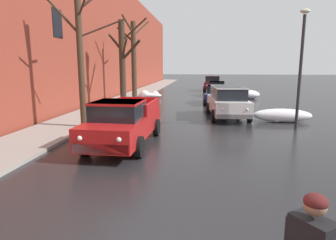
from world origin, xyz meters
name	(u,v)px	position (x,y,z in m)	size (l,w,h in m)	color
left_sidewalk_slab	(113,105)	(-6.05, 18.00, 0.06)	(2.74, 80.00, 0.12)	gray
brick_townhouse_facade	(85,30)	(-7.92, 17.99, 5.54)	(0.63, 80.00, 11.09)	brown
snow_bank_near_corner_left	(149,95)	(-4.23, 23.50, 0.29)	(2.27, 1.01, 0.73)	white
snow_bank_along_left_kerb	(246,94)	(4.67, 23.89, 0.41)	(2.42, 1.31, 0.83)	white
snow_bank_near_corner_right	(283,116)	(5.02, 12.71, 0.35)	(3.06, 0.93, 0.72)	white
bare_tree_second_along_sidewalk	(80,48)	(-4.89, 9.82, 3.76)	(3.60, 1.55, 7.07)	#423323
bare_tree_mid_block	(123,62)	(-4.89, 16.99, 3.26)	(2.96, 2.95, 6.16)	#382B1E
bare_tree_far_down_block	(134,59)	(-4.93, 20.46, 3.49)	(2.59, 2.93, 6.78)	#423323
pickup_truck_red_approaching_near_lane	(124,122)	(-2.22, 7.17, 0.88)	(2.22, 5.32, 1.76)	red
suv_white_parked_kerbside_close	(227,101)	(2.15, 13.76, 0.99)	(2.39, 4.84, 1.82)	silver
sedan_darkblue_parked_kerbside_mid	(216,94)	(1.80, 20.13, 0.75)	(2.04, 4.15, 1.42)	navy
sedan_black_parked_far_down_block	(217,88)	(2.11, 26.32, 0.75)	(2.12, 4.22, 1.42)	black
suv_maroon_queued_behind_truck	(213,83)	(1.87, 32.17, 0.99)	(2.24, 4.87, 1.82)	maroon
street_lamp_post	(301,63)	(5.16, 10.88, 3.08)	(0.44, 0.24, 5.47)	#28282D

